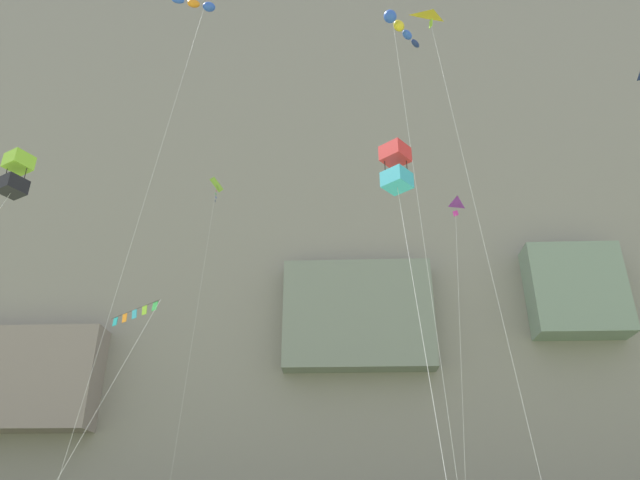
# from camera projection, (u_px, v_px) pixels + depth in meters

# --- Properties ---
(cliff_face) EXTENTS (180.00, 32.50, 77.10)m
(cliff_face) POSITION_uv_depth(u_px,v_px,m) (351.00, 215.00, 75.05)
(cliff_face) COLOR gray
(cliff_face) RESTS_ON ground
(kite_windsock_upper_right) EXTENTS (2.09, 3.76, 24.54)m
(kite_windsock_upper_right) POSITION_uv_depth(u_px,v_px,m) (398.00, 27.00, 28.21)
(kite_windsock_upper_right) COLOR blue
(kite_windsock_upper_right) RESTS_ON ground
(kite_delta_far_left) EXTENTS (1.82, 5.28, 27.78)m
(kite_delta_far_left) POSITION_uv_depth(u_px,v_px,m) (436.00, 26.00, 31.60)
(kite_delta_far_left) COLOR yellow
(kite_delta_far_left) RESTS_ON ground
(kite_banner_low_right) EXTENTS (2.82, 6.51, 10.70)m
(kite_banner_low_right) POSITION_uv_depth(u_px,v_px,m) (125.00, 334.00, 23.23)
(kite_banner_low_right) COLOR black
(kite_banner_low_right) RESTS_ON ground
(kite_delta_mid_right) EXTENTS (2.10, 3.50, 19.87)m
(kite_delta_mid_right) POSITION_uv_depth(u_px,v_px,m) (450.00, 224.00, 35.29)
(kite_delta_mid_right) COLOR purple
(kite_delta_mid_right) RESTS_ON ground
(kite_box_upper_mid) EXTENTS (2.78, 2.41, 12.02)m
(kite_box_upper_mid) POSITION_uv_depth(u_px,v_px,m) (15.00, 176.00, 16.32)
(kite_box_upper_mid) COLOR #8CCC33
(kite_box_upper_mid) RESTS_ON ground
(kite_diamond_front_field) EXTENTS (0.94, 5.62, 28.94)m
(kite_diamond_front_field) POSITION_uv_depth(u_px,v_px,m) (214.00, 203.00, 47.63)
(kite_diamond_front_field) COLOR #8CCC33
(kite_diamond_front_field) RESTS_ON ground
(kite_windsock_high_left) EXTENTS (3.39, 4.48, 30.28)m
(kite_windsock_high_left) POSITION_uv_depth(u_px,v_px,m) (194.00, 6.00, 34.27)
(kite_windsock_high_left) COLOR blue
(kite_windsock_high_left) RESTS_ON ground
(kite_box_high_center) EXTENTS (0.99, 3.89, 12.80)m
(kite_box_high_center) POSITION_uv_depth(u_px,v_px,m) (396.00, 168.00, 17.27)
(kite_box_high_center) COLOR red
(kite_box_high_center) RESTS_ON ground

